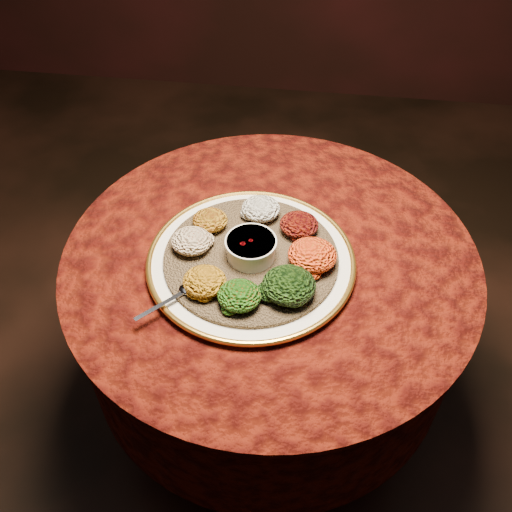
# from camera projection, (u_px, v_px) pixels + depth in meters

# --- Properties ---
(table) EXTENTS (0.96, 0.96, 0.73)m
(table) POSITION_uv_depth(u_px,v_px,m) (269.00, 303.00, 1.44)
(table) COLOR black
(table) RESTS_ON ground
(platter) EXTENTS (0.52, 0.52, 0.02)m
(platter) POSITION_uv_depth(u_px,v_px,m) (251.00, 261.00, 1.28)
(platter) COLOR silver
(platter) RESTS_ON table
(injera) EXTENTS (0.48, 0.48, 0.01)m
(injera) POSITION_uv_depth(u_px,v_px,m) (251.00, 257.00, 1.27)
(injera) COLOR brown
(injera) RESTS_ON platter
(stew_bowl) EXTENTS (0.11, 0.11, 0.05)m
(stew_bowl) POSITION_uv_depth(u_px,v_px,m) (251.00, 247.00, 1.25)
(stew_bowl) COLOR silver
(stew_bowl) RESTS_ON injera
(spoon) EXTENTS (0.12, 0.11, 0.01)m
(spoon) POSITION_uv_depth(u_px,v_px,m) (184.00, 292.00, 1.19)
(spoon) COLOR silver
(spoon) RESTS_ON injera
(portion_ayib) EXTENTS (0.09, 0.09, 0.04)m
(portion_ayib) POSITION_uv_depth(u_px,v_px,m) (261.00, 209.00, 1.34)
(portion_ayib) COLOR beige
(portion_ayib) RESTS_ON injera
(portion_kitfo) EXTENTS (0.09, 0.09, 0.04)m
(portion_kitfo) POSITION_uv_depth(u_px,v_px,m) (299.00, 225.00, 1.31)
(portion_kitfo) COLOR black
(portion_kitfo) RESTS_ON injera
(portion_tikil) EXTENTS (0.11, 0.10, 0.05)m
(portion_tikil) POSITION_uv_depth(u_px,v_px,m) (312.00, 255.00, 1.23)
(portion_tikil) COLOR #B1770E
(portion_tikil) RESTS_ON injera
(portion_gomen) EXTENTS (0.11, 0.11, 0.05)m
(portion_gomen) POSITION_uv_depth(u_px,v_px,m) (289.00, 285.00, 1.17)
(portion_gomen) COLOR black
(portion_gomen) RESTS_ON injera
(portion_mixveg) EXTENTS (0.09, 0.09, 0.04)m
(portion_mixveg) POSITION_uv_depth(u_px,v_px,m) (239.00, 296.00, 1.16)
(portion_mixveg) COLOR #972309
(portion_mixveg) RESTS_ON injera
(portion_kik) EXTENTS (0.09, 0.09, 0.04)m
(portion_kik) POSITION_uv_depth(u_px,v_px,m) (205.00, 281.00, 1.19)
(portion_kik) COLOR #AD6B0F
(portion_kik) RESTS_ON injera
(portion_timatim) EXTENTS (0.09, 0.09, 0.04)m
(portion_timatim) POSITION_uv_depth(u_px,v_px,m) (191.00, 241.00, 1.27)
(portion_timatim) COLOR maroon
(portion_timatim) RESTS_ON injera
(portion_shiro) EXTENTS (0.08, 0.08, 0.04)m
(portion_shiro) POSITION_uv_depth(u_px,v_px,m) (210.00, 220.00, 1.32)
(portion_shiro) COLOR #9F6C13
(portion_shiro) RESTS_ON injera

